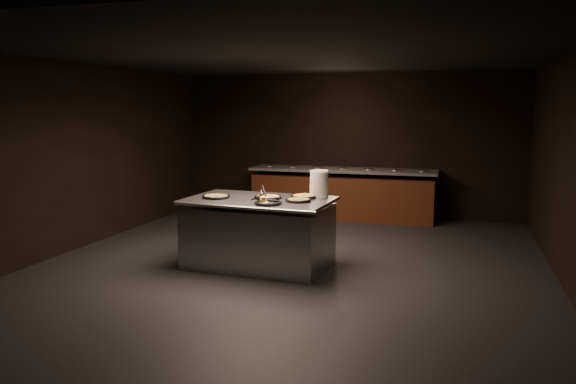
{
  "coord_description": "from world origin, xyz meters",
  "views": [
    {
      "loc": [
        2.19,
        -7.37,
        2.21
      ],
      "look_at": [
        -0.14,
        0.3,
        1.0
      ],
      "focal_mm": 35.0,
      "sensor_mm": 36.0,
      "label": 1
    }
  ],
  "objects_px": {
    "pan_veggie_whole": "(216,197)",
    "serving_counter": "(259,234)",
    "plate_stack": "(319,184)",
    "pan_cheese_whole": "(268,197)"
  },
  "relations": [
    {
      "from": "pan_cheese_whole",
      "to": "plate_stack",
      "type": "bearing_deg",
      "value": 24.21
    },
    {
      "from": "plate_stack",
      "to": "pan_veggie_whole",
      "type": "height_order",
      "value": "plate_stack"
    },
    {
      "from": "pan_veggie_whole",
      "to": "pan_cheese_whole",
      "type": "bearing_deg",
      "value": 12.8
    },
    {
      "from": "serving_counter",
      "to": "plate_stack",
      "type": "bearing_deg",
      "value": 28.44
    },
    {
      "from": "pan_cheese_whole",
      "to": "serving_counter",
      "type": "bearing_deg",
      "value": -151.32
    },
    {
      "from": "serving_counter",
      "to": "pan_cheese_whole",
      "type": "bearing_deg",
      "value": 32.21
    },
    {
      "from": "pan_veggie_whole",
      "to": "serving_counter",
      "type": "bearing_deg",
      "value": 9.34
    },
    {
      "from": "pan_veggie_whole",
      "to": "pan_cheese_whole",
      "type": "distance_m",
      "value": 0.73
    },
    {
      "from": "pan_veggie_whole",
      "to": "plate_stack",
      "type": "bearing_deg",
      "value": 18.45
    },
    {
      "from": "plate_stack",
      "to": "serving_counter",
      "type": "bearing_deg",
      "value": -155.09
    }
  ]
}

